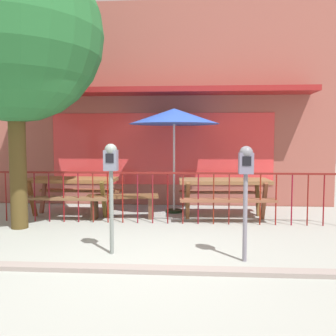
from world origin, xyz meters
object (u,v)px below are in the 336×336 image
patio_bench (123,201)px  picnic_table_left (72,186)px  street_tree (14,34)px  patio_umbrella (174,117)px  picnic_table_right (224,187)px  parking_meter_near (246,173)px  parking_meter_far (111,169)px

patio_bench → picnic_table_left: bearing=166.3°
street_tree → patio_umbrella: bearing=31.4°
patio_bench → street_tree: size_ratio=0.29×
picnic_table_right → patio_umbrella: (-1.03, 0.46, 1.44)m
picnic_table_left → picnic_table_right: (3.13, -0.01, 0.00)m
patio_bench → parking_meter_near: bearing=-49.8°
patio_bench → parking_meter_far: (0.28, -2.24, 0.82)m
picnic_table_right → parking_meter_near: parking_meter_near is taller
picnic_table_right → picnic_table_left: bearing=179.8°
patio_umbrella → patio_bench: size_ratio=1.56×
parking_meter_near → picnic_table_left: bearing=139.5°
picnic_table_left → patio_umbrella: bearing=12.2°
street_tree → parking_meter_near: bearing=-22.3°
parking_meter_near → street_tree: 4.61m
picnic_table_right → patio_bench: bearing=-172.6°
patio_umbrella → parking_meter_near: bearing=-71.2°
patio_umbrella → patio_bench: bearing=-143.4°
picnic_table_left → parking_meter_far: (1.39, -2.51, 0.56)m
picnic_table_right → parking_meter_far: (-1.74, -2.50, 0.56)m
patio_bench → parking_meter_near: 3.28m
patio_umbrella → parking_meter_far: bearing=-103.3°
parking_meter_far → picnic_table_right: bearing=55.2°
patio_umbrella → picnic_table_left: bearing=-167.8°
parking_meter_near → picnic_table_right: bearing=90.9°
patio_bench → parking_meter_far: 2.40m
patio_umbrella → parking_meter_far: (-0.70, -2.96, -0.88)m
patio_bench → patio_umbrella: bearing=36.6°
patio_umbrella → patio_bench: 2.09m
picnic_table_left → street_tree: 3.05m
picnic_table_left → patio_umbrella: patio_umbrella is taller
parking_meter_far → street_tree: street_tree is taller
patio_bench → street_tree: street_tree is taller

